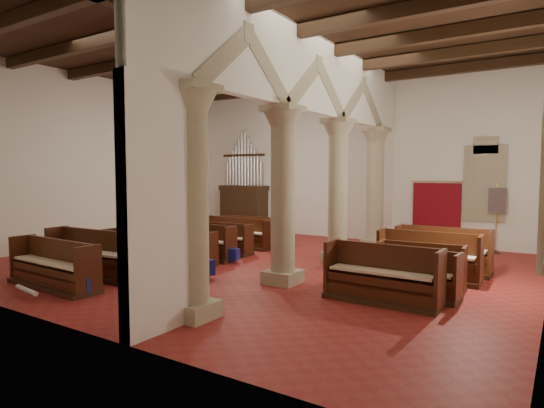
{
  "coord_description": "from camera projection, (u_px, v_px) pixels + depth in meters",
  "views": [
    {
      "loc": [
        7.23,
        -10.35,
        2.57
      ],
      "look_at": [
        0.21,
        0.5,
        1.67
      ],
      "focal_mm": 30.0,
      "sensor_mm": 36.0,
      "label": 1
    }
  ],
  "objects": [
    {
      "name": "nave_pew_7",
      "position": [
        251.0,
        235.0,
        16.31
      ],
      "size": [
        2.51,
        0.8,
        0.97
      ],
      "rotation": [
        0.0,
        0.0,
        0.06
      ],
      "color": "#301D0F",
      "rests_on": "floor"
    },
    {
      "name": "aisle_pew_0",
      "position": [
        382.0,
        283.0,
        8.96
      ],
      "size": [
        2.29,
        0.8,
        1.14
      ],
      "rotation": [
        0.0,
        0.0,
        -0.02
      ],
      "color": "#301D0F",
      "rests_on": "floor"
    },
    {
      "name": "aisle_pew_3",
      "position": [
        428.0,
        264.0,
        10.83
      ],
      "size": [
        2.36,
        0.82,
        1.15
      ],
      "rotation": [
        0.0,
        0.0,
        0.02
      ],
      "color": "#301D0F",
      "rests_on": "floor"
    },
    {
      "name": "wall_back",
      "position": [
        345.0,
        161.0,
        17.58
      ],
      "size": [
        14.0,
        0.02,
        6.0
      ],
      "primitive_type": "cube",
      "color": "white",
      "rests_on": "floor"
    },
    {
      "name": "pipe_organ",
      "position": [
        244.0,
        200.0,
        19.71
      ],
      "size": [
        2.1,
        0.85,
        4.4
      ],
      "color": "#301D0F",
      "rests_on": "floor"
    },
    {
      "name": "aisle_pew_2",
      "position": [
        421.0,
        273.0,
        10.01
      ],
      "size": [
        1.88,
        0.78,
        1.01
      ],
      "rotation": [
        0.0,
        0.0,
        0.06
      ],
      "color": "#301D0F",
      "rests_on": "floor"
    },
    {
      "name": "hymnal_box_c",
      "position": [
        233.0,
        254.0,
        12.86
      ],
      "size": [
        0.34,
        0.29,
        0.31
      ],
      "primitive_type": "cube",
      "rotation": [
        0.0,
        0.0,
        0.12
      ],
      "color": "navy",
      "rests_on": "floor"
    },
    {
      "name": "arcade",
      "position": [
        314.0,
        133.0,
        11.54
      ],
      "size": [
        0.9,
        11.9,
        6.0
      ],
      "color": "tan",
      "rests_on": "floor"
    },
    {
      "name": "tube_heater_a",
      "position": [
        27.0,
        290.0,
        9.29
      ],
      "size": [
        0.94,
        0.23,
        0.09
      ],
      "primitive_type": "cylinder",
      "rotation": [
        0.0,
        1.57,
        -0.14
      ],
      "color": "white",
      "rests_on": "floor"
    },
    {
      "name": "nave_pew_1",
      "position": [
        93.0,
        261.0,
        11.21
      ],
      "size": [
        3.01,
        0.86,
        1.14
      ],
      "rotation": [
        0.0,
        0.0,
        0.03
      ],
      "color": "#301D0F",
      "rests_on": "floor"
    },
    {
      "name": "nave_pew_6",
      "position": [
        236.0,
        237.0,
        15.73
      ],
      "size": [
        2.88,
        0.81,
        0.99
      ],
      "rotation": [
        0.0,
        0.0,
        -0.05
      ],
      "color": "#301D0F",
      "rests_on": "floor"
    },
    {
      "name": "wall_left",
      "position": [
        97.0,
        160.0,
        16.35
      ],
      "size": [
        0.02,
        12.0,
        6.0
      ],
      "primitive_type": "cube",
      "color": "white",
      "rests_on": "floor"
    },
    {
      "name": "lectern",
      "position": [
        257.0,
        220.0,
        19.38
      ],
      "size": [
        0.58,
        0.6,
        1.24
      ],
      "rotation": [
        0.0,
        0.0,
        -0.25
      ],
      "color": "#351F11",
      "rests_on": "floor"
    },
    {
      "name": "nave_pew_3",
      "position": [
        177.0,
        252.0,
        12.92
      ],
      "size": [
        2.59,
        0.73,
        0.95
      ],
      "rotation": [
        0.0,
        0.0,
        0.04
      ],
      "color": "#301D0F",
      "rests_on": "floor"
    },
    {
      "name": "nave_pew_4",
      "position": [
        189.0,
        246.0,
        13.68
      ],
      "size": [
        3.11,
        0.85,
        1.03
      ],
      "rotation": [
        0.0,
        0.0,
        0.05
      ],
      "color": "#301D0F",
      "rests_on": "floor"
    },
    {
      "name": "hymnal_box_b",
      "position": [
        206.0,
        267.0,
        10.96
      ],
      "size": [
        0.42,
        0.37,
        0.36
      ],
      "primitive_type": "cube",
      "rotation": [
        0.0,
        0.0,
        -0.22
      ],
      "color": "navy",
      "rests_on": "floor"
    },
    {
      "name": "floor",
      "position": [
        256.0,
        264.0,
        12.76
      ],
      "size": [
        14.0,
        14.0,
        0.0
      ],
      "primitive_type": "plane",
      "color": "maroon",
      "rests_on": "ground"
    },
    {
      "name": "wall_front",
      "position": [
        49.0,
        146.0,
        7.53
      ],
      "size": [
        14.0,
        0.02,
        6.0
      ],
      "primitive_type": "cube",
      "color": "white",
      "rests_on": "floor"
    },
    {
      "name": "ceiling",
      "position": [
        256.0,
        46.0,
        12.35
      ],
      "size": [
        14.0,
        14.0,
        0.0
      ],
      "primitive_type": "plane",
      "rotation": [
        3.14,
        0.0,
        0.0
      ],
      "color": "#342011",
      "rests_on": "wall_back"
    },
    {
      "name": "nave_pew_5",
      "position": [
        214.0,
        243.0,
        14.52
      ],
      "size": [
        2.65,
        0.82,
        0.96
      ],
      "rotation": [
        0.0,
        0.0,
        0.07
      ],
      "color": "#301D0F",
      "rests_on": "floor"
    },
    {
      "name": "aisle_pew_4",
      "position": [
        443.0,
        257.0,
        11.71
      ],
      "size": [
        2.33,
        0.77,
        1.15
      ],
      "rotation": [
        0.0,
        0.0,
        0.0
      ],
      "color": "#301D0F",
      "rests_on": "floor"
    },
    {
      "name": "nave_pew_2",
      "position": [
        142.0,
        257.0,
        12.12
      ],
      "size": [
        2.84,
        0.72,
        0.98
      ],
      "rotation": [
        0.0,
        0.0,
        -0.02
      ],
      "color": "#301D0F",
      "rests_on": "floor"
    },
    {
      "name": "aisle_pew_1",
      "position": [
        411.0,
        281.0,
        9.39
      ],
      "size": [
        1.96,
        0.77,
        0.99
      ],
      "rotation": [
        0.0,
        0.0,
        -0.06
      ],
      "color": "#301D0F",
      "rests_on": "floor"
    },
    {
      "name": "dossal_curtain",
      "position": [
        436.0,
        213.0,
        15.74
      ],
      "size": [
        1.8,
        0.07,
        2.17
      ],
      "color": "maroon",
      "rests_on": "floor"
    },
    {
      "name": "processional_banner",
      "position": [
        496.0,
        229.0,
        14.36
      ],
      "size": [
        0.51,
        0.65,
        2.24
      ],
      "rotation": [
        0.0,
        0.0,
        0.15
      ],
      "color": "#301D0F",
      "rests_on": "floor"
    },
    {
      "name": "hymnal_box_a",
      "position": [
        87.0,
        284.0,
        9.45
      ],
      "size": [
        0.3,
        0.26,
        0.29
      ],
      "primitive_type": "cube",
      "rotation": [
        0.0,
        0.0,
        0.08
      ],
      "color": "navy",
      "rests_on": "floor"
    },
    {
      "name": "nave_pew_0",
      "position": [
        53.0,
        272.0,
        10.1
      ],
      "size": [
        2.76,
        0.81,
        1.07
      ],
      "rotation": [
        0.0,
        0.0,
        -0.04
      ],
      "color": "#301D0F",
      "rests_on": "floor"
    },
    {
      "name": "tube_heater_b",
      "position": [
        106.0,
        271.0,
        11.1
      ],
      "size": [
        0.9,
        0.25,
        0.09
      ],
      "primitive_type": "cylinder",
      "rotation": [
        0.0,
        1.57,
        -0.18
      ],
      "color": "silver",
      "rests_on": "floor"
    },
    {
      "name": "ceiling_beams",
      "position": [
        256.0,
        53.0,
        12.36
      ],
      "size": [
        13.8,
        11.8,
        0.3
      ],
      "primitive_type": null,
      "color": "#301D0F",
      "rests_on": "wall_back"
    },
    {
      "name": "window_back",
      "position": [
        485.0,
        184.0,
        14.91
      ],
      "size": [
        1.0,
        0.03,
        2.2
      ],
      "primitive_type": "cube",
      "color": "#367963",
      "rests_on": "wall_back"
    }
  ]
}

